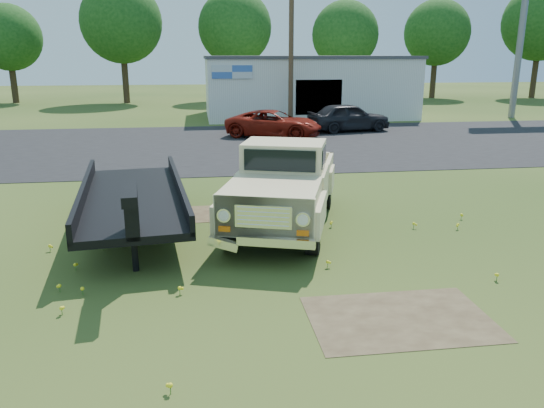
# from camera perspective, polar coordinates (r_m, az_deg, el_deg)

# --- Properties ---
(ground) EXTENTS (140.00, 140.00, 0.00)m
(ground) POSITION_cam_1_polar(r_m,az_deg,el_deg) (11.51, 1.11, -5.76)
(ground) COLOR #273F14
(ground) RESTS_ON ground
(asphalt_lot) EXTENTS (90.00, 14.00, 0.02)m
(asphalt_lot) POSITION_cam_1_polar(r_m,az_deg,el_deg) (25.98, -4.11, 6.37)
(asphalt_lot) COLOR black
(asphalt_lot) RESTS_ON ground
(dirt_patch_a) EXTENTS (3.00, 2.00, 0.01)m
(dirt_patch_a) POSITION_cam_1_polar(r_m,az_deg,el_deg) (9.24, 13.56, -11.90)
(dirt_patch_a) COLOR #483926
(dirt_patch_a) RESTS_ON ground
(dirt_patch_b) EXTENTS (2.20, 1.60, 0.01)m
(dirt_patch_b) POSITION_cam_1_polar(r_m,az_deg,el_deg) (14.70, -8.78, -1.12)
(dirt_patch_b) COLOR #483926
(dirt_patch_b) RESTS_ON ground
(commercial_building) EXTENTS (14.20, 8.20, 4.15)m
(commercial_building) POSITION_cam_1_polar(r_m,az_deg,el_deg) (38.41, 3.72, 12.57)
(commercial_building) COLOR white
(commercial_building) RESTS_ON ground
(utility_pole_mid) EXTENTS (1.60, 0.30, 9.00)m
(utility_pole_mid) POSITION_cam_1_polar(r_m,az_deg,el_deg) (33.07, 2.07, 16.42)
(utility_pole_mid) COLOR #4A3122
(utility_pole_mid) RESTS_ON ground
(treeline_b) EXTENTS (5.76, 5.76, 8.57)m
(treeline_b) POSITION_cam_1_polar(r_m,az_deg,el_deg) (54.11, -26.53, 15.72)
(treeline_b) COLOR #372919
(treeline_b) RESTS_ON ground
(treeline_c) EXTENTS (7.04, 7.04, 10.47)m
(treeline_c) POSITION_cam_1_polar(r_m,az_deg,el_deg) (50.54, -15.91, 18.28)
(treeline_c) COLOR #372919
(treeline_c) RESTS_ON ground
(treeline_d) EXTENTS (6.72, 6.72, 10.00)m
(treeline_d) POSITION_cam_1_polar(r_m,az_deg,el_deg) (51.26, -4.00, 18.41)
(treeline_d) COLOR #372919
(treeline_d) RESTS_ON ground
(treeline_e) EXTENTS (6.08, 6.08, 9.04)m
(treeline_e) POSITION_cam_1_polar(r_m,az_deg,el_deg) (51.46, 7.88, 17.59)
(treeline_e) COLOR #372919
(treeline_e) RESTS_ON ground
(treeline_f) EXTENTS (6.40, 6.40, 9.52)m
(treeline_f) POSITION_cam_1_polar(r_m,az_deg,el_deg) (57.25, 17.32, 17.18)
(treeline_f) COLOR #372919
(treeline_f) RESTS_ON ground
(treeline_g) EXTENTS (7.36, 7.36, 10.95)m
(treeline_g) POSITION_cam_1_polar(r_m,az_deg,el_deg) (60.85, 26.97, 17.00)
(treeline_g) COLOR #372919
(treeline_g) RESTS_ON ground
(vintage_pickup_truck) EXTENTS (4.06, 6.44, 2.18)m
(vintage_pickup_truck) POSITION_cam_1_polar(r_m,az_deg,el_deg) (13.27, 1.30, 2.12)
(vintage_pickup_truck) COLOR #CDBB89
(vintage_pickup_truck) RESTS_ON ground
(flatbed_trailer) EXTENTS (3.14, 7.31, 1.93)m
(flatbed_trailer) POSITION_cam_1_polar(r_m,az_deg,el_deg) (13.44, -14.77, 1.21)
(flatbed_trailer) COLOR black
(flatbed_trailer) RESTS_ON ground
(red_pickup) EXTENTS (5.54, 4.09, 1.40)m
(red_pickup) POSITION_cam_1_polar(r_m,az_deg,el_deg) (28.29, 0.22, 8.61)
(red_pickup) COLOR maroon
(red_pickup) RESTS_ON ground
(dark_sedan) EXTENTS (4.91, 2.62, 1.59)m
(dark_sedan) POSITION_cam_1_polar(r_m,az_deg,el_deg) (30.76, 8.22, 9.21)
(dark_sedan) COLOR black
(dark_sedan) RESTS_ON ground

